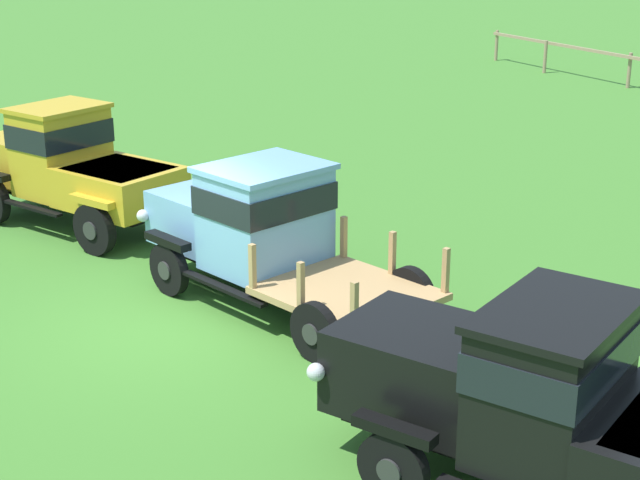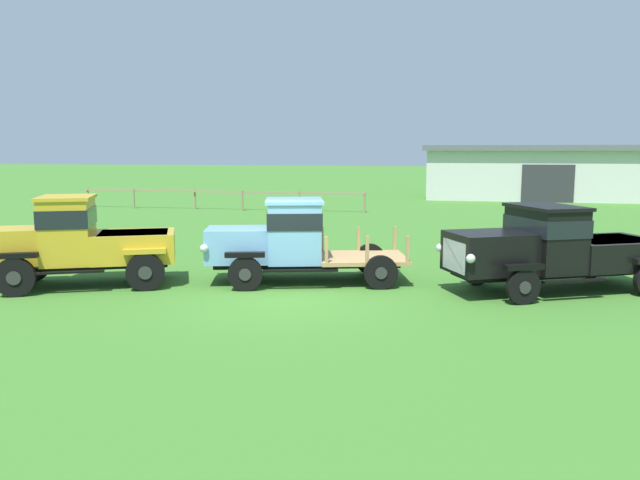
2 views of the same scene
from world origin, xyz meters
The scene contains 6 objects.
ground_plane centered at (0.00, 0.00, 0.00)m, with size 240.00×240.00×0.00m, color #3D7528.
farm_shed centered at (12.85, 32.19, 1.84)m, with size 22.44×7.97×3.64m.
paddock_fence centered at (-9.15, 19.48, 0.82)m, with size 16.59×0.53×1.13m.
vintage_truck_foreground_near centered at (-5.17, 0.07, 1.12)m, with size 4.73×3.37×2.21m.
vintage_truck_second_in_line centered at (-0.34, 1.56, 1.12)m, with size 5.32×3.09×2.10m.
vintage_truck_midrow_center centered at (6.03, 1.93, 1.03)m, with size 5.49×3.90×2.04m.
Camera 2 is at (3.71, -13.35, 3.30)m, focal length 35.00 mm.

